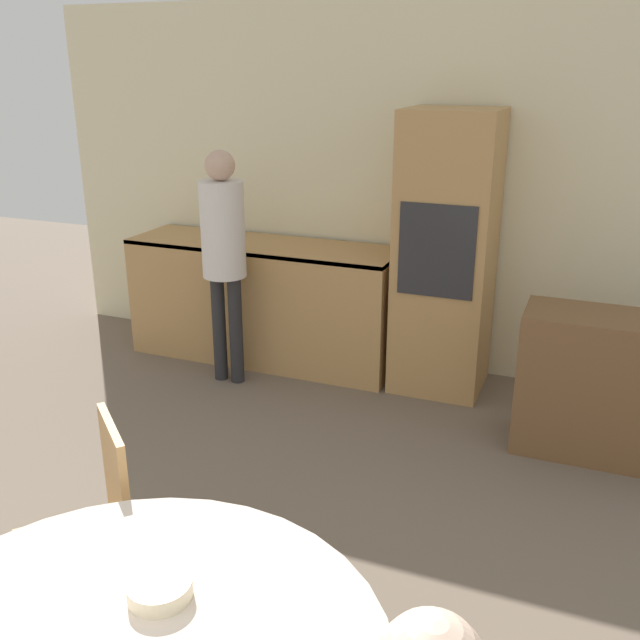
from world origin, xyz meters
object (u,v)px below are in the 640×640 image
Objects in this scene: chair_far_left at (96,523)px; person_standing at (223,242)px; sideboard at (610,387)px; oven_unit at (446,255)px; bowl_near at (160,589)px.

chair_far_left is 2.49m from person_standing.
person_standing is (-2.53, 0.09, 0.60)m from sideboard.
chair_far_left is at bearing -103.88° from oven_unit.
chair_far_left is (-1.81, -2.24, 0.09)m from sideboard.
chair_far_left is (-0.70, -2.82, -0.44)m from oven_unit.
chair_far_left reaches higher than bowl_near.
oven_unit is 1.51m from person_standing.
person_standing reaches higher than bowl_near.
person_standing is at bearing 178.06° from sideboard.
chair_far_left is at bearing -72.73° from person_standing.
oven_unit is 1.36m from sideboard.
person_standing is (-0.72, 2.33, 0.51)m from chair_far_left.
bowl_near is (1.36, -2.81, -0.24)m from person_standing.
sideboard reaches higher than bowl_near.
bowl_near is at bearing -113.27° from sideboard.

